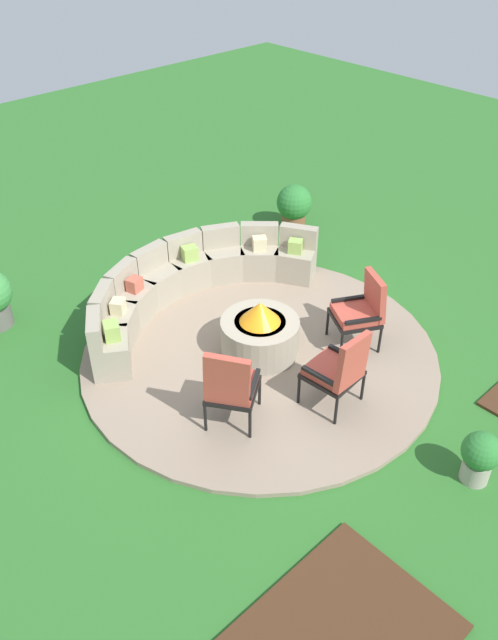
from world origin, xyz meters
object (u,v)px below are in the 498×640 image
lounge_chair_back_left (362,309)px  fire_pit (260,333)px  potted_plant_0 (480,456)px  potted_plant_1 (294,206)px  lounge_chair_front_right (339,368)px  curved_stone_bench (189,283)px  lounge_chair_front_left (231,385)px

lounge_chair_back_left → fire_pit: bearing=84.3°
potted_plant_0 → potted_plant_1: 5.69m
lounge_chair_front_right → lounge_chair_back_left: size_ratio=1.03×
curved_stone_bench → potted_plant_1: (2.78, 0.60, 0.05)m
lounge_chair_front_left → lounge_chair_back_left: bearing=53.9°
lounge_chair_front_left → lounge_chair_front_right: size_ratio=1.06×
fire_pit → curved_stone_bench: curved_stone_bench is taller
lounge_chair_front_left → lounge_chair_front_right: bearing=25.9°
potted_plant_0 → curved_stone_bench: bearing=92.1°
lounge_chair_front_left → potted_plant_0: size_ratio=1.78×
lounge_chair_front_right → potted_plant_0: (0.24, -1.66, -0.25)m
curved_stone_bench → fire_pit: bearing=-91.8°
fire_pit → lounge_chair_front_left: lounge_chair_front_left is taller
lounge_chair_front_right → lounge_chair_front_left: bearing=145.5°
curved_stone_bench → potted_plant_0: size_ratio=6.25×
fire_pit → potted_plant_1: 3.51m
lounge_chair_front_left → potted_plant_0: (1.32, -2.28, -0.27)m
fire_pit → potted_plant_0: 2.98m
lounge_chair_front_left → lounge_chair_front_right: lounge_chair_front_left is taller
curved_stone_bench → lounge_chair_back_left: 2.46m
fire_pit → curved_stone_bench: (0.05, 1.48, 0.02)m
lounge_chair_back_left → lounge_chair_front_right: bearing=146.1°
lounge_chair_front_left → lounge_chair_back_left: 2.18m
potted_plant_1 → fire_pit: bearing=-143.7°
lounge_chair_back_left → potted_plant_0: (-0.86, -2.22, -0.25)m
potted_plant_1 → curved_stone_bench: bearing=-167.9°
lounge_chair_back_left → potted_plant_0: 2.39m
fire_pit → lounge_chair_front_left: bearing=-148.1°
lounge_chair_front_right → potted_plant_1: size_ratio=1.32×
curved_stone_bench → lounge_chair_front_right: 2.80m
lounge_chair_front_right → potted_plant_1: bearing=44.8°
potted_plant_0 → potted_plant_1: size_ratio=0.78×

